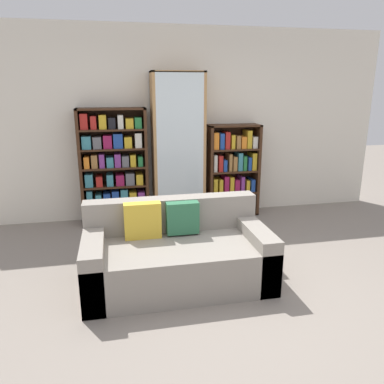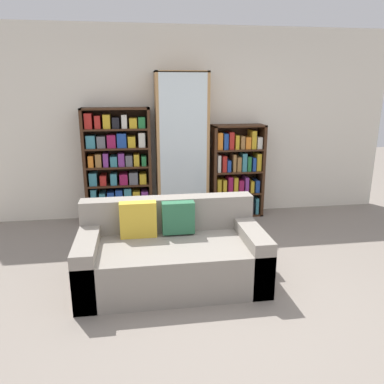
{
  "view_description": "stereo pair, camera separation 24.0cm",
  "coord_description": "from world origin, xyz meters",
  "px_view_note": "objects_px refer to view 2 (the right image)",
  "views": [
    {
      "loc": [
        -0.99,
        -2.97,
        1.87
      ],
      "look_at": [
        -0.1,
        1.27,
        0.66
      ],
      "focal_mm": 35.0,
      "sensor_mm": 36.0,
      "label": 1
    },
    {
      "loc": [
        -0.75,
        -3.01,
        1.87
      ],
      "look_at": [
        -0.1,
        1.27,
        0.66
      ],
      "focal_mm": 35.0,
      "sensor_mm": 36.0,
      "label": 2
    }
  ],
  "objects_px": {
    "couch": "(171,254)",
    "bookshelf_right": "(237,172)",
    "bookshelf_left": "(118,167)",
    "wine_bottle": "(227,219)",
    "display_cabinet": "(182,149)"
  },
  "relations": [
    {
      "from": "couch",
      "to": "bookshelf_left",
      "type": "relative_size",
      "value": 1.1
    },
    {
      "from": "couch",
      "to": "wine_bottle",
      "type": "height_order",
      "value": "couch"
    },
    {
      "from": "bookshelf_left",
      "to": "display_cabinet",
      "type": "distance_m",
      "value": 0.94
    },
    {
      "from": "bookshelf_left",
      "to": "wine_bottle",
      "type": "xyz_separation_m",
      "value": [
        1.44,
        -0.64,
        -0.62
      ]
    },
    {
      "from": "bookshelf_right",
      "to": "wine_bottle",
      "type": "bearing_deg",
      "value": -114.18
    },
    {
      "from": "bookshelf_left",
      "to": "wine_bottle",
      "type": "distance_m",
      "value": 1.7
    },
    {
      "from": "bookshelf_left",
      "to": "bookshelf_right",
      "type": "bearing_deg",
      "value": -0.0
    },
    {
      "from": "bookshelf_right",
      "to": "wine_bottle",
      "type": "distance_m",
      "value": 0.86
    },
    {
      "from": "couch",
      "to": "bookshelf_right",
      "type": "relative_size",
      "value": 1.31
    },
    {
      "from": "display_cabinet",
      "to": "bookshelf_right",
      "type": "height_order",
      "value": "display_cabinet"
    },
    {
      "from": "bookshelf_left",
      "to": "wine_bottle",
      "type": "bearing_deg",
      "value": -23.87
    },
    {
      "from": "bookshelf_right",
      "to": "couch",
      "type": "bearing_deg",
      "value": -121.86
    },
    {
      "from": "bookshelf_left",
      "to": "bookshelf_right",
      "type": "distance_m",
      "value": 1.73
    },
    {
      "from": "bookshelf_right",
      "to": "wine_bottle",
      "type": "relative_size",
      "value": 3.49
    },
    {
      "from": "display_cabinet",
      "to": "wine_bottle",
      "type": "distance_m",
      "value": 1.2
    }
  ]
}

